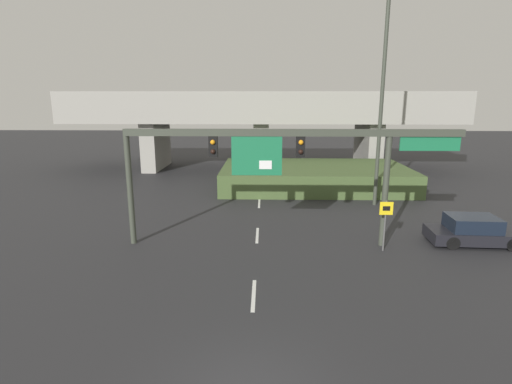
{
  "coord_description": "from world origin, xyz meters",
  "views": [
    {
      "loc": [
        0.39,
        -8.05,
        6.89
      ],
      "look_at": [
        0.0,
        8.67,
        2.95
      ],
      "focal_mm": 28.0,
      "sensor_mm": 36.0,
      "label": 1
    }
  ],
  "objects_px": {
    "highway_light_pole_near": "(384,71)",
    "parked_sedan_near_right": "(474,231)",
    "speed_limit_sign": "(385,218)",
    "signal_gantry": "(281,152)"
  },
  "relations": [
    {
      "from": "highway_light_pole_near",
      "to": "parked_sedan_near_right",
      "type": "xyz_separation_m",
      "value": [
        2.81,
        -7.26,
        -7.87
      ]
    },
    {
      "from": "parked_sedan_near_right",
      "to": "speed_limit_sign",
      "type": "bearing_deg",
      "value": -164.61
    },
    {
      "from": "speed_limit_sign",
      "to": "highway_light_pole_near",
      "type": "xyz_separation_m",
      "value": [
        1.79,
        8.27,
        6.94
      ]
    },
    {
      "from": "signal_gantry",
      "to": "highway_light_pole_near",
      "type": "xyz_separation_m",
      "value": [
        6.53,
        7.53,
        4.04
      ]
    },
    {
      "from": "speed_limit_sign",
      "to": "parked_sedan_near_right",
      "type": "relative_size",
      "value": 0.54
    },
    {
      "from": "speed_limit_sign",
      "to": "signal_gantry",
      "type": "bearing_deg",
      "value": 171.06
    },
    {
      "from": "highway_light_pole_near",
      "to": "parked_sedan_near_right",
      "type": "relative_size",
      "value": 3.68
    },
    {
      "from": "signal_gantry",
      "to": "speed_limit_sign",
      "type": "relative_size",
      "value": 6.44
    },
    {
      "from": "signal_gantry",
      "to": "parked_sedan_near_right",
      "type": "xyz_separation_m",
      "value": [
        9.34,
        0.27,
        -3.82
      ]
    },
    {
      "from": "speed_limit_sign",
      "to": "parked_sedan_near_right",
      "type": "distance_m",
      "value": 4.8
    }
  ]
}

